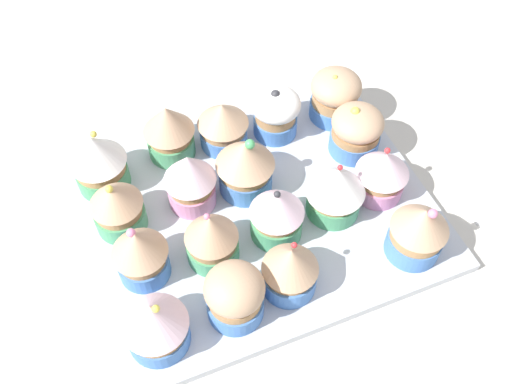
{
  "coord_description": "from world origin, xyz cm",
  "views": [
    {
      "loc": [
        -14.19,
        -35.42,
        55.78
      ],
      "look_at": [
        0.0,
        0.0,
        4.2
      ],
      "focal_mm": 41.03,
      "sensor_mm": 36.0,
      "label": 1
    }
  ],
  "objects_px": {
    "cupcake_9": "(117,206)",
    "cupcake_17": "(335,95)",
    "cupcake_4": "(140,253)",
    "cupcake_12": "(356,131)",
    "cupcake_7": "(335,190)",
    "cupcake_11": "(245,165)",
    "cupcake_1": "(235,295)",
    "cupcake_15": "(226,123)",
    "cupcake_16": "(276,112)",
    "baking_tray": "(256,211)",
    "cupcake_5": "(212,238)",
    "cupcake_6": "(277,213)",
    "cupcake_13": "(98,161)",
    "cupcake_2": "(290,268)",
    "cupcake_14": "(169,130)",
    "cupcake_3": "(418,231)",
    "cupcake_8": "(382,173)",
    "cupcake_0": "(155,323)",
    "cupcake_10": "(190,179)"
  },
  "relations": [
    {
      "from": "cupcake_9",
      "to": "cupcake_17",
      "type": "distance_m",
      "value": 0.3
    },
    {
      "from": "cupcake_4",
      "to": "cupcake_12",
      "type": "height_order",
      "value": "cupcake_4"
    },
    {
      "from": "cupcake_4",
      "to": "cupcake_7",
      "type": "distance_m",
      "value": 0.22
    },
    {
      "from": "cupcake_11",
      "to": "cupcake_12",
      "type": "relative_size",
      "value": 1.18
    },
    {
      "from": "cupcake_1",
      "to": "cupcake_4",
      "type": "xyz_separation_m",
      "value": [
        -0.07,
        0.08,
        0.0
      ]
    },
    {
      "from": "cupcake_9",
      "to": "cupcake_11",
      "type": "height_order",
      "value": "cupcake_11"
    },
    {
      "from": "cupcake_12",
      "to": "cupcake_17",
      "type": "xyz_separation_m",
      "value": [
        0.0,
        0.06,
        0.0
      ]
    },
    {
      "from": "cupcake_15",
      "to": "cupcake_16",
      "type": "distance_m",
      "value": 0.06
    },
    {
      "from": "cupcake_7",
      "to": "cupcake_16",
      "type": "height_order",
      "value": "cupcake_7"
    },
    {
      "from": "baking_tray",
      "to": "cupcake_5",
      "type": "distance_m",
      "value": 0.09
    },
    {
      "from": "cupcake_6",
      "to": "cupcake_17",
      "type": "relative_size",
      "value": 1.05
    },
    {
      "from": "cupcake_13",
      "to": "cupcake_2",
      "type": "bearing_deg",
      "value": -54.21
    },
    {
      "from": "cupcake_2",
      "to": "cupcake_9",
      "type": "height_order",
      "value": "same"
    },
    {
      "from": "baking_tray",
      "to": "cupcake_14",
      "type": "height_order",
      "value": "cupcake_14"
    },
    {
      "from": "cupcake_11",
      "to": "cupcake_12",
      "type": "distance_m",
      "value": 0.14
    },
    {
      "from": "cupcake_3",
      "to": "cupcake_15",
      "type": "bearing_deg",
      "value": 120.88
    },
    {
      "from": "cupcake_5",
      "to": "cupcake_15",
      "type": "bearing_deg",
      "value": 64.83
    },
    {
      "from": "cupcake_4",
      "to": "cupcake_9",
      "type": "relative_size",
      "value": 1.05
    },
    {
      "from": "cupcake_12",
      "to": "cupcake_5",
      "type": "bearing_deg",
      "value": -159.26
    },
    {
      "from": "cupcake_5",
      "to": "cupcake_7",
      "type": "xyz_separation_m",
      "value": [
        0.15,
        0.01,
        0.0
      ]
    },
    {
      "from": "cupcake_4",
      "to": "cupcake_13",
      "type": "distance_m",
      "value": 0.13
    },
    {
      "from": "cupcake_3",
      "to": "cupcake_13",
      "type": "relative_size",
      "value": 0.95
    },
    {
      "from": "baking_tray",
      "to": "cupcake_8",
      "type": "xyz_separation_m",
      "value": [
        0.14,
        -0.03,
        0.04
      ]
    },
    {
      "from": "cupcake_4",
      "to": "cupcake_17",
      "type": "bearing_deg",
      "value": 25.03
    },
    {
      "from": "cupcake_0",
      "to": "cupcake_2",
      "type": "bearing_deg",
      "value": 2.92
    },
    {
      "from": "cupcake_3",
      "to": "cupcake_5",
      "type": "relative_size",
      "value": 1.05
    },
    {
      "from": "cupcake_2",
      "to": "cupcake_15",
      "type": "relative_size",
      "value": 1.1
    },
    {
      "from": "cupcake_6",
      "to": "cupcake_14",
      "type": "relative_size",
      "value": 0.96
    },
    {
      "from": "cupcake_5",
      "to": "cupcake_10",
      "type": "bearing_deg",
      "value": 88.39
    },
    {
      "from": "baking_tray",
      "to": "cupcake_1",
      "type": "distance_m",
      "value": 0.14
    },
    {
      "from": "cupcake_14",
      "to": "cupcake_5",
      "type": "bearing_deg",
      "value": -90.67
    },
    {
      "from": "cupcake_0",
      "to": "cupcake_1",
      "type": "bearing_deg",
      "value": 0.26
    },
    {
      "from": "cupcake_5",
      "to": "cupcake_14",
      "type": "bearing_deg",
      "value": 89.33
    },
    {
      "from": "cupcake_15",
      "to": "cupcake_17",
      "type": "bearing_deg",
      "value": -2.54
    },
    {
      "from": "cupcake_0",
      "to": "cupcake_4",
      "type": "height_order",
      "value": "same"
    },
    {
      "from": "cupcake_0",
      "to": "cupcake_17",
      "type": "relative_size",
      "value": 1.07
    },
    {
      "from": "cupcake_0",
      "to": "cupcake_12",
      "type": "bearing_deg",
      "value": 27.26
    },
    {
      "from": "cupcake_2",
      "to": "cupcake_12",
      "type": "height_order",
      "value": "cupcake_2"
    },
    {
      "from": "baking_tray",
      "to": "cupcake_10",
      "type": "xyz_separation_m",
      "value": [
        -0.06,
        0.04,
        0.05
      ]
    },
    {
      "from": "baking_tray",
      "to": "cupcake_1",
      "type": "xyz_separation_m",
      "value": [
        -0.07,
        -0.11,
        0.04
      ]
    },
    {
      "from": "cupcake_5",
      "to": "cupcake_15",
      "type": "relative_size",
      "value": 1.13
    },
    {
      "from": "cupcake_0",
      "to": "cupcake_6",
      "type": "height_order",
      "value": "cupcake_0"
    },
    {
      "from": "cupcake_15",
      "to": "cupcake_10",
      "type": "bearing_deg",
      "value": -133.58
    },
    {
      "from": "cupcake_7",
      "to": "cupcake_11",
      "type": "height_order",
      "value": "cupcake_11"
    },
    {
      "from": "cupcake_6",
      "to": "cupcake_15",
      "type": "height_order",
      "value": "cupcake_6"
    },
    {
      "from": "cupcake_3",
      "to": "cupcake_11",
      "type": "height_order",
      "value": "cupcake_11"
    },
    {
      "from": "cupcake_3",
      "to": "cupcake_12",
      "type": "distance_m",
      "value": 0.15
    },
    {
      "from": "cupcake_10",
      "to": "cupcake_9",
      "type": "bearing_deg",
      "value": -179.01
    },
    {
      "from": "cupcake_17",
      "to": "cupcake_2",
      "type": "bearing_deg",
      "value": -126.61
    },
    {
      "from": "cupcake_1",
      "to": "cupcake_16",
      "type": "xyz_separation_m",
      "value": [
        0.13,
        0.21,
        -0.0
      ]
    }
  ]
}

